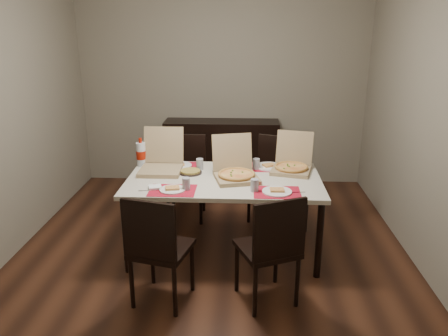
# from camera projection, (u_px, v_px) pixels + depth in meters

# --- Properties ---
(ground) EXTENTS (3.80, 4.00, 0.02)m
(ground) POSITION_uv_depth(u_px,v_px,m) (212.00, 250.00, 4.32)
(ground) COLOR #432314
(ground) RESTS_ON ground
(room_walls) EXTENTS (3.84, 4.02, 2.62)m
(room_walls) POSITION_uv_depth(u_px,v_px,m) (214.00, 66.00, 4.18)
(room_walls) COLOR gray
(room_walls) RESTS_ON ground
(sideboard) EXTENTS (1.50, 0.40, 0.90)m
(sideboard) POSITION_uv_depth(u_px,v_px,m) (222.00, 154.00, 5.86)
(sideboard) COLOR black
(sideboard) RESTS_ON ground
(dining_table) EXTENTS (1.80, 1.00, 0.75)m
(dining_table) POSITION_uv_depth(u_px,v_px,m) (224.00, 185.00, 4.09)
(dining_table) COLOR beige
(dining_table) RESTS_ON ground
(chair_near_left) EXTENTS (0.51, 0.51, 0.93)m
(chair_near_left) POSITION_uv_depth(u_px,v_px,m) (157.00, 246.00, 3.32)
(chair_near_left) COLOR black
(chair_near_left) RESTS_ON ground
(chair_near_right) EXTENTS (0.55, 0.55, 0.93)m
(chair_near_right) POSITION_uv_depth(u_px,v_px,m) (272.00, 246.00, 3.33)
(chair_near_right) COLOR black
(chair_near_right) RESTS_ON ground
(chair_far_left) EXTENTS (0.42, 0.42, 0.93)m
(chair_far_left) POSITION_uv_depth(u_px,v_px,m) (187.00, 173.00, 4.94)
(chair_far_left) COLOR black
(chair_far_left) RESTS_ON ground
(chair_far_right) EXTENTS (0.54, 0.54, 0.93)m
(chair_far_right) POSITION_uv_depth(u_px,v_px,m) (272.00, 174.00, 4.89)
(chair_far_right) COLOR black
(chair_far_right) RESTS_ON ground
(setting_near_left) EXTENTS (0.49, 0.30, 0.11)m
(setting_near_left) POSITION_uv_depth(u_px,v_px,m) (174.00, 188.00, 3.77)
(setting_near_left) COLOR #B70C24
(setting_near_left) RESTS_ON dining_table
(setting_near_right) EXTENTS (0.47, 0.30, 0.11)m
(setting_near_right) POSITION_uv_depth(u_px,v_px,m) (271.00, 190.00, 3.73)
(setting_near_right) COLOR #B70C24
(setting_near_right) RESTS_ON dining_table
(setting_far_left) EXTENTS (0.49, 0.30, 0.11)m
(setting_far_left) POSITION_uv_depth(u_px,v_px,m) (182.00, 165.00, 4.38)
(setting_far_left) COLOR #B70C24
(setting_far_left) RESTS_ON dining_table
(setting_far_right) EXTENTS (0.49, 0.30, 0.11)m
(setting_far_right) POSITION_uv_depth(u_px,v_px,m) (266.00, 166.00, 4.35)
(setting_far_right) COLOR #B70C24
(setting_far_right) RESTS_ON dining_table
(napkin_loose) EXTENTS (0.14, 0.15, 0.02)m
(napkin_loose) POSITION_uv_depth(u_px,v_px,m) (239.00, 178.00, 4.06)
(napkin_loose) COLOR white
(napkin_loose) RESTS_ON dining_table
(pizza_box_center) EXTENTS (0.47, 0.50, 0.38)m
(pizza_box_center) POSITION_uv_depth(u_px,v_px,m) (236.00, 172.00, 4.05)
(pizza_box_center) COLOR #927954
(pizza_box_center) RESTS_ON dining_table
(pizza_box_right) EXTENTS (0.44, 0.47, 0.36)m
(pizza_box_right) POSITION_uv_depth(u_px,v_px,m) (292.00, 165.00, 4.25)
(pizza_box_right) COLOR #927954
(pizza_box_right) RESTS_ON dining_table
(pizza_box_left) EXTENTS (0.40, 0.44, 0.40)m
(pizza_box_left) POSITION_uv_depth(u_px,v_px,m) (162.00, 164.00, 4.26)
(pizza_box_left) COLOR #927954
(pizza_box_left) RESTS_ON dining_table
(faina_plate) EXTENTS (0.22, 0.22, 0.03)m
(faina_plate) POSITION_uv_depth(u_px,v_px,m) (190.00, 172.00, 4.20)
(faina_plate) COLOR black
(faina_plate) RESTS_ON dining_table
(dip_bowl) EXTENTS (0.13, 0.13, 0.03)m
(dip_bowl) POSITION_uv_depth(u_px,v_px,m) (230.00, 170.00, 4.24)
(dip_bowl) COLOR white
(dip_bowl) RESTS_ON dining_table
(soda_bottle) EXTENTS (0.10, 0.10, 0.29)m
(soda_bottle) POSITION_uv_depth(u_px,v_px,m) (141.00, 154.00, 4.38)
(soda_bottle) COLOR silver
(soda_bottle) RESTS_ON dining_table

